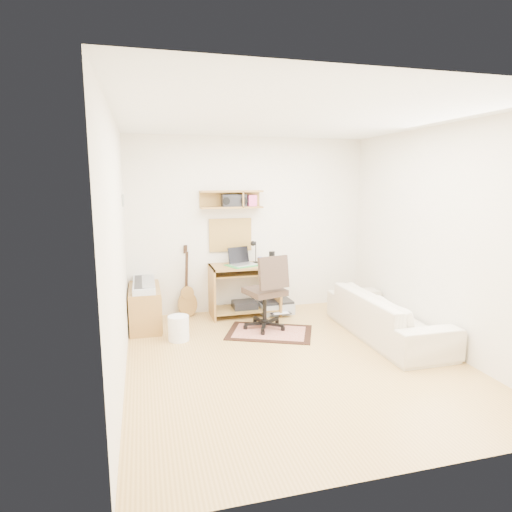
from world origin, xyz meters
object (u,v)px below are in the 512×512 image
object	(u,v)px
cabinet	(145,307)
sofa	(387,308)
task_chair	(265,291)
printer	(276,307)
desk	(244,290)

from	to	relation	value
cabinet	sofa	xyz separation A→B (m)	(2.96, -1.19, 0.10)
task_chair	cabinet	distance (m)	1.65
printer	task_chair	bearing A→B (deg)	-120.76
desk	cabinet	bearing A→B (deg)	-173.03
desk	sofa	size ratio (longest dim) A/B	0.51
task_chair	desk	bearing A→B (deg)	84.90
cabinet	printer	bearing A→B (deg)	4.36
printer	sofa	size ratio (longest dim) A/B	0.25
printer	cabinet	bearing A→B (deg)	-177.53
cabinet	sofa	size ratio (longest dim) A/B	0.46
printer	desk	bearing A→B (deg)	174.51
cabinet	task_chair	bearing A→B (deg)	-17.94
desk	printer	bearing A→B (deg)	-3.59
desk	printer	distance (m)	0.56
cabinet	printer	world-z (taller)	cabinet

